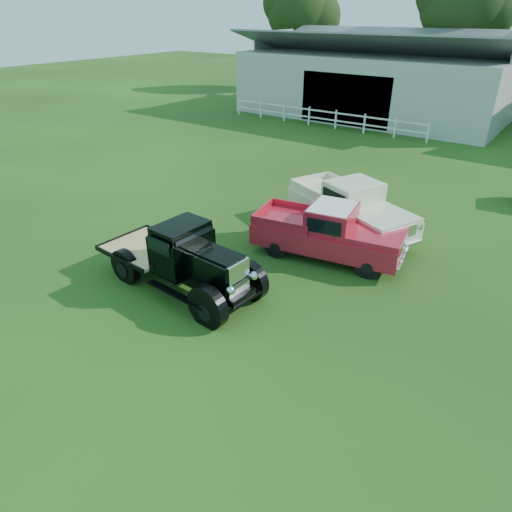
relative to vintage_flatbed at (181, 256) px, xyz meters
The scene contains 8 objects.
ground 1.83m from the vintage_flatbed, ahead, with size 120.00×120.00×0.00m, color #203513.
shed_left 26.58m from the vintage_flatbed, 101.91° to the left, with size 18.80×10.20×5.60m, color #9B9E8F, non-canonical shape.
fence_rail 20.97m from the vintage_flatbed, 107.97° to the left, with size 14.20×0.16×1.20m, color white, non-canonical shape.
tree_a 37.08m from the vintage_flatbed, 116.56° to the left, with size 6.30×6.30×10.50m, color black, non-canonical shape.
tree_b 34.36m from the vintage_flatbed, 94.16° to the left, with size 6.90×6.90×11.50m, color black, non-canonical shape.
vintage_flatbed is the anchor object (origin of this frame).
red_pickup 4.70m from the vintage_flatbed, 59.37° to the left, with size 4.79×1.84×1.75m, color red, non-canonical shape.
white_pickup 6.41m from the vintage_flatbed, 70.14° to the left, with size 5.04×1.96×1.85m, color beige, non-canonical shape.
Camera 1 is at (6.59, -7.61, 6.97)m, focal length 32.00 mm.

